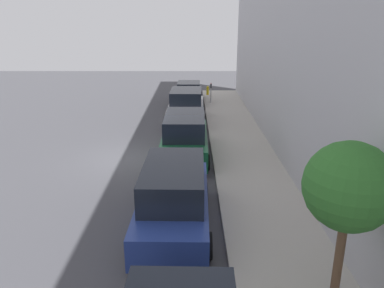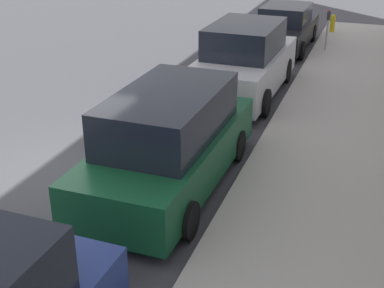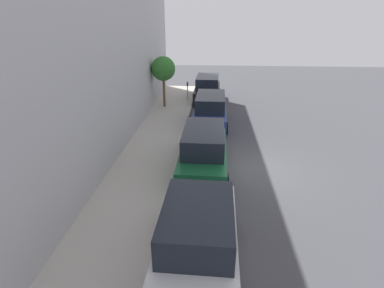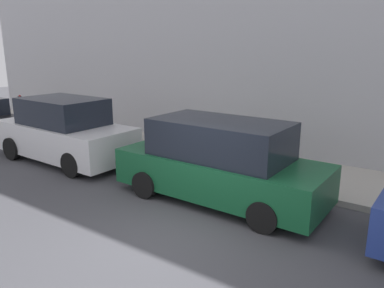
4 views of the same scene
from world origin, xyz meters
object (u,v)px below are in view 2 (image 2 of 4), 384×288
object	(u,v)px
parked_minivan_third	(170,141)
fire_hydrant	(333,23)
parked_sedan_fifth	(285,28)
parking_meter_far	(328,26)
parked_suv_fourth	(244,62)

from	to	relation	value
parked_minivan_third	fire_hydrant	distance (m)	13.90
parked_sedan_fifth	parking_meter_far	bearing A→B (deg)	-14.74
parking_meter_far	parked_minivan_third	bearing A→B (deg)	-98.65
parked_sedan_fifth	parked_minivan_third	bearing A→B (deg)	-90.39
fire_hydrant	parking_meter_far	bearing A→B (deg)	-88.11
parked_minivan_third	parked_suv_fourth	distance (m)	5.63
parked_suv_fourth	fire_hydrant	xyz separation A→B (m)	(1.57, 8.18, -0.44)
fire_hydrant	parked_minivan_third	bearing A→B (deg)	-96.36
parked_minivan_third	fire_hydrant	xyz separation A→B (m)	(1.54, 13.81, -0.43)
parked_minivan_third	parking_meter_far	size ratio (longest dim) A/B	3.53
parked_minivan_third	parked_suv_fourth	bearing A→B (deg)	90.32
parked_minivan_third	parked_sedan_fifth	size ratio (longest dim) A/B	1.09
parked_suv_fourth	fire_hydrant	world-z (taller)	parked_suv_fourth
parked_suv_fourth	parked_sedan_fifth	world-z (taller)	parked_suv_fourth
parked_sedan_fifth	parking_meter_far	distance (m)	1.64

